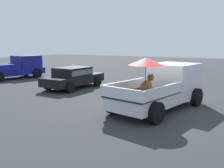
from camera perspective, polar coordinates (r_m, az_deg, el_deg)
ground_plane at (r=11.18m, az=10.14°, el=-5.64°), size 80.00×80.00×0.00m
pickup_truck_main at (r=11.33m, az=11.40°, el=-0.40°), size 5.32×3.06×2.27m
pickup_truck_red at (r=21.98m, az=-20.83°, el=3.48°), size 5.08×2.99×1.80m
parked_sedan_near at (r=16.25m, az=-8.67°, el=1.69°), size 4.37×2.13×1.33m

